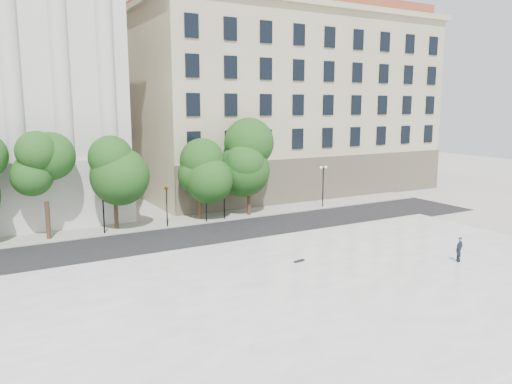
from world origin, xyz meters
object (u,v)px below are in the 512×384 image
at_px(traffic_light_east, 206,183).
at_px(skateboard, 299,261).
at_px(person_lying, 458,259).
at_px(traffic_light_west, 166,187).

relative_size(traffic_light_east, skateboard, 5.03).
xyz_separation_m(traffic_light_east, skateboard, (0.08, -14.88, -3.24)).
bearing_deg(skateboard, traffic_light_east, 79.46).
bearing_deg(skateboard, person_lying, -40.62).
distance_m(traffic_light_west, person_lying, 24.07).
bearing_deg(traffic_light_east, skateboard, -89.67).
relative_size(traffic_light_west, traffic_light_east, 0.98).
bearing_deg(traffic_light_west, traffic_light_east, -0.00).
relative_size(traffic_light_east, person_lying, 2.60).
height_order(traffic_light_west, skateboard, traffic_light_west).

